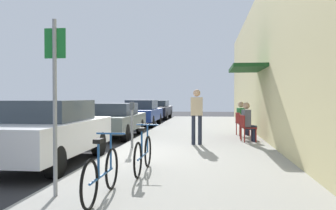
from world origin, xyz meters
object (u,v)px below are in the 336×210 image
Objects in this scene: cafe_chair_2 at (241,122)px; parked_car_2 at (142,112)px; parked_car_0 at (48,132)px; parked_car_1 at (114,119)px; parking_meter at (132,121)px; cafe_chair_1 at (244,124)px; bicycle_1 at (143,154)px; pedestrian_standing at (197,112)px; seated_patron_0 at (248,121)px; seated_patron_2 at (242,117)px; bicycle_0 at (102,174)px; cafe_chair_0 at (246,126)px; street_sign at (55,93)px; parked_car_3 at (157,109)px.

parked_car_2 is at bearing 131.25° from cafe_chair_2.
parked_car_0 is 1.00× the size of parked_car_1.
parking_meter is 4.36m from cafe_chair_1.
cafe_chair_2 is (2.47, 7.06, 0.14)m from bicycle_1.
seated_patron_0 is at bearing 28.57° from pedestrian_standing.
seated_patron_2 is at bearing -48.34° from parked_car_2.
cafe_chair_2 is at bearing 72.90° from bicycle_0.
parked_car_0 is at bearing 126.54° from bicycle_0.
cafe_chair_0 is 0.67× the size of seated_patron_2.
parked_car_1 is 5.06× the size of cafe_chair_2.
cafe_chair_2 is (2.73, 8.89, 0.14)m from bicycle_0.
street_sign is at bearing -118.85° from bicycle_1.
parking_meter reaches higher than bicycle_0.
bicycle_1 is at bearing -78.95° from parked_car_2.
parked_car_2 is 1.00× the size of parked_car_3.
cafe_chair_0 is at bearing 68.39° from bicycle_0.
cafe_chair_0 is at bearing -89.91° from cafe_chair_1.
parked_car_2 is 14.60m from street_sign.
seated_patron_0 is at bearing 11.35° from cafe_chair_0.
parked_car_2 is 1.69× the size of street_sign.
bicycle_0 is 1.97× the size of cafe_chair_2.
cafe_chair_1 is at bearing -90.12° from cafe_chair_2.
seated_patron_0 is 1.48× the size of cafe_chair_2.
parked_car_2 is at bearing 90.00° from parked_car_0.
bicycle_0 is (2.22, -8.72, -0.22)m from parked_car_1.
cafe_chair_1 is at bearing 65.91° from street_sign.
parking_meter is (1.55, 2.06, 0.11)m from parked_car_0.
cafe_chair_0 is (3.45, 6.85, -1.02)m from street_sign.
street_sign is (1.50, -20.30, 0.93)m from parked_car_3.
parked_car_2 reaches higher than parked_car_1.
parked_car_0 is 7.75m from seated_patron_2.
seated_patron_0 is at bearing 63.53° from bicycle_1.
seated_patron_0 is at bearing 28.28° from parking_meter.
parking_meter is 0.77× the size of bicycle_0.
cafe_chair_0 is (4.95, 3.91, -0.15)m from parked_car_0.
parked_car_3 is at bearing 110.47° from seated_patron_0.
bicycle_0 is 1.01× the size of pedestrian_standing.
street_sign is 9.56m from seated_patron_2.
bicycle_1 is at bearing 81.87° from bicycle_0.
seated_patron_0 is 1.48× the size of cafe_chair_1.
pedestrian_standing is at bearing -119.69° from seated_patron_2.
parked_car_2 is 2.57× the size of bicycle_0.
seated_patron_0 reaches higher than cafe_chair_1.
cafe_chair_0 and cafe_chair_1 have the same top height.
bicycle_0 is 8.24m from cafe_chair_1.
parked_car_1 is 9.00m from bicycle_0.
cafe_chair_1 is at bearing 67.41° from bicycle_1.
parked_car_2 is at bearing 90.00° from parked_car_1.
pedestrian_standing is (-1.59, -0.88, 0.50)m from cafe_chair_0.
parked_car_2 reaches higher than bicycle_1.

